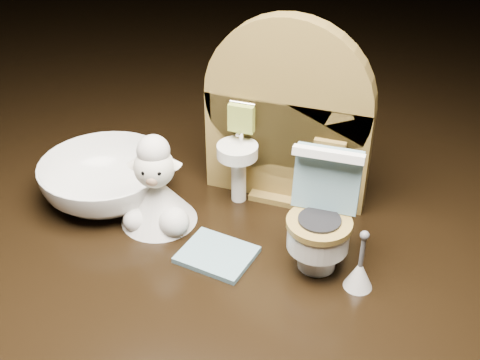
% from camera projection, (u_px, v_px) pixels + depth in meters
% --- Properties ---
extents(backdrop_panel, '(0.13, 0.05, 0.15)m').
position_uv_depth(backdrop_panel, '(286.00, 124.00, 0.46)').
color(backdrop_panel, brown).
rests_on(backdrop_panel, ground).
extents(toy_toilet, '(0.05, 0.06, 0.09)m').
position_uv_depth(toy_toilet, '(322.00, 222.00, 0.41)').
color(toy_toilet, white).
rests_on(toy_toilet, ground).
extents(bath_mat, '(0.06, 0.05, 0.00)m').
position_uv_depth(bath_mat, '(217.00, 255.00, 0.43)').
color(bath_mat, '#678F9B').
rests_on(bath_mat, ground).
extents(toilet_brush, '(0.02, 0.02, 0.05)m').
position_uv_depth(toilet_brush, '(359.00, 272.00, 0.40)').
color(toilet_brush, white).
rests_on(toilet_brush, ground).
extents(plush_lamb, '(0.06, 0.06, 0.08)m').
position_uv_depth(plush_lamb, '(157.00, 193.00, 0.45)').
color(plush_lamb, silver).
rests_on(plush_lamb, ground).
extents(ceramic_bowl, '(0.14, 0.14, 0.03)m').
position_uv_depth(ceramic_bowl, '(107.00, 180.00, 0.48)').
color(ceramic_bowl, white).
rests_on(ceramic_bowl, ground).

